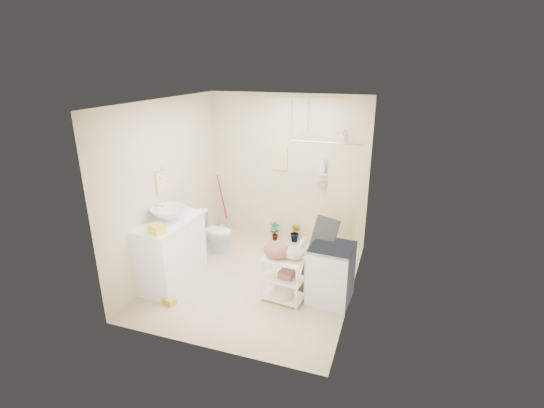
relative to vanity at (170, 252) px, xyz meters
The scene contains 23 objects.
floor 1.34m from the vanity, 21.77° to the left, with size 3.20×3.20×0.00m, color beige.
ceiling 2.45m from the vanity, 21.77° to the left, with size 2.80×3.20×0.04m, color silver.
wall_back 2.50m from the vanity, 60.65° to the left, with size 2.80×0.04×2.60m, color beige.
wall_front 1.81m from the vanity, 44.42° to the right, with size 2.80×0.04×2.60m, color beige.
wall_left 0.96m from the vanity, 117.39° to the left, with size 0.04×3.20×2.60m, color beige.
wall_right 2.72m from the vanity, 10.26° to the left, with size 0.04×3.20×2.60m, color beige.
vanity is the anchor object (origin of this frame).
sink 0.58m from the vanity, 82.08° to the left, with size 0.51×0.51×0.17m, color silver.
counter_basket 0.70m from the vanity, 73.50° to the right, with size 0.20×0.15×0.11m, color yellow.
floor_basket 0.73m from the vanity, 61.74° to the right, with size 0.23×0.18×0.12m, color gold.
toilet 1.14m from the vanity, 83.91° to the left, with size 0.39×0.68×0.69m, color silver.
mop 1.98m from the vanity, 93.79° to the left, with size 0.11×0.11×1.13m, color red, non-canonical shape.
potted_plant_a 2.13m from the vanity, 62.22° to the left, with size 0.19×0.13×0.36m, color brown.
potted_plant_b 2.36m from the vanity, 54.52° to the left, with size 0.20×0.16×0.36m, color brown.
hanging_towel 2.49m from the vanity, 63.70° to the left, with size 0.28×0.03×0.42m, color beige.
towel_ring 1.04m from the vanity, 129.89° to the left, with size 0.04×0.22×0.34m, color #F0D587, non-canonical shape.
tp_holder 0.60m from the vanity, 111.29° to the left, with size 0.08×0.12×0.14m, color white, non-canonical shape.
shower 2.58m from the vanity, 36.97° to the left, with size 1.10×1.10×2.10m, color white, non-canonical shape.
shampoo_bottle_a 2.84m from the vanity, 47.80° to the left, with size 0.10×0.10×0.27m, color silver.
shampoo_bottle_b 2.89m from the vanity, 46.19° to the left, with size 0.07×0.07×0.16m, color #4352A8.
washing_machine 2.32m from the vanity, ahead, with size 0.55×0.57×0.80m, color silver.
laundry_rack 1.70m from the vanity, ahead, with size 0.55×0.32×0.76m, color white, non-canonical shape.
ironing_board 2.14m from the vanity, 10.53° to the left, with size 0.33×0.10×1.15m, color black, non-canonical shape.
Camera 1 is at (1.89, -4.84, 3.08)m, focal length 26.00 mm.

